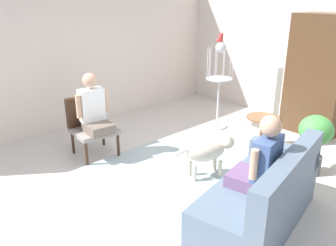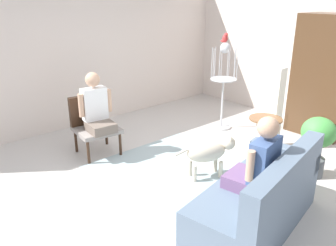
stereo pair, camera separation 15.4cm
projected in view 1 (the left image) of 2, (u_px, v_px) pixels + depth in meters
name	position (u px, v px, depth m)	size (l,w,h in m)	color
ground_plane	(179.00, 176.00, 4.84)	(7.91, 7.91, 0.00)	beige
back_wall	(308.00, 52.00, 6.50)	(6.05, 0.12, 2.71)	silver
left_wall	(86.00, 52.00, 6.47)	(0.12, 7.19, 2.71)	silver
area_rug	(187.00, 176.00, 4.83)	(2.46, 2.01, 0.01)	#9EB2B7
couch	(263.00, 198.00, 3.75)	(1.12, 1.83, 0.90)	slate
armchair	(90.00, 122.00, 5.40)	(0.67, 0.69, 0.90)	#382316
person_on_couch	(261.00, 161.00, 3.60)	(0.54, 0.57, 0.83)	#6D4D75
person_on_armchair	(94.00, 108.00, 5.18)	(0.51, 0.52, 0.87)	#6A5C52
round_end_table	(262.00, 130.00, 5.34)	(0.50, 0.50, 0.63)	brown
dog	(208.00, 151.00, 4.72)	(0.47, 0.81, 0.59)	beige
bird_cage_stand	(219.00, 79.00, 6.28)	(0.47, 0.47, 1.58)	silver
parrot	(221.00, 38.00, 6.03)	(0.17, 0.10, 0.17)	red
potted_plant	(315.00, 137.00, 4.73)	(0.45, 0.45, 0.85)	#4C5156
column_lamp	(271.00, 108.00, 5.56)	(0.20, 0.20, 1.33)	#4C4742
armoire_cabinet	(317.00, 75.00, 6.05)	(0.95, 0.56, 2.07)	#4C331E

